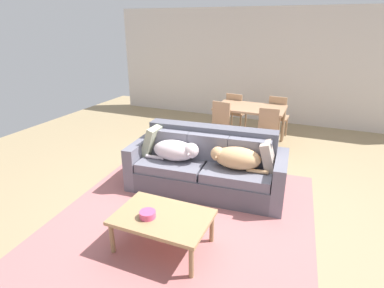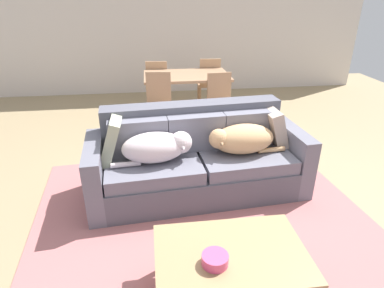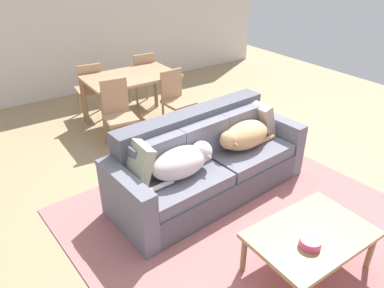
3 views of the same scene
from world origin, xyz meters
name	(u,v)px [view 2 (image 2 of 3)]	position (x,y,z in m)	size (l,w,h in m)	color
ground_plane	(205,190)	(0.00, 0.00, 0.00)	(10.00, 10.00, 0.00)	#9E8863
back_partition	(173,25)	(0.00, 4.00, 1.35)	(8.00, 0.12, 2.70)	silver
area_rug	(211,241)	(-0.08, -0.80, 0.01)	(3.16, 3.38, 0.01)	#B26A69
couch	(197,160)	(-0.08, 0.05, 0.36)	(2.31, 1.03, 0.91)	#565561
dog_on_left_cushion	(158,147)	(-0.49, -0.11, 0.61)	(0.79, 0.41, 0.30)	silver
dog_on_right_cushion	(241,139)	(0.36, -0.04, 0.62)	(0.81, 0.42, 0.30)	tan
throw_pillow_by_left_arm	(111,139)	(-0.94, 0.03, 0.67)	(0.10, 0.46, 0.46)	#A8AE8F
throw_pillow_by_right_arm	(273,127)	(0.78, 0.16, 0.65)	(0.12, 0.41, 0.41)	#B7A496
coffee_table	(231,257)	(-0.06, -1.38, 0.37)	(1.02, 0.69, 0.41)	tan
bowl_on_coffee_table	(215,260)	(-0.19, -1.46, 0.45)	(0.17, 0.17, 0.07)	#EA4C7F
dining_table	(186,79)	(0.05, 2.16, 0.70)	(1.35, 0.85, 0.78)	tan
dining_chair_near_left	(159,102)	(-0.42, 1.60, 0.51)	(0.44, 0.44, 0.94)	tan
dining_chair_near_right	(221,100)	(0.50, 1.62, 0.50)	(0.42, 0.42, 0.89)	tan
dining_chair_far_left	(158,83)	(-0.40, 2.73, 0.51)	(0.44, 0.44, 0.91)	tan
dining_chair_far_right	(209,81)	(0.52, 2.71, 0.51)	(0.42, 0.42, 0.93)	tan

